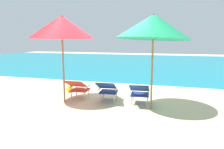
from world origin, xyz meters
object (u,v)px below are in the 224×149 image
lounge_chair_left (78,87)px  beach_umbrella_left (62,27)px  lounge_chair_right (140,92)px  beach_umbrella_right (153,27)px  beach_ball (69,89)px  lounge_chair_center (108,89)px

lounge_chair_left → beach_umbrella_left: 1.89m
lounge_chair_right → beach_umbrella_right: beach_umbrella_right is taller
beach_umbrella_right → lounge_chair_right: bearing=146.3°
lounge_chair_right → beach_umbrella_left: beach_umbrella_left is taller
beach_umbrella_left → beach_ball: beach_umbrella_left is taller
lounge_chair_left → beach_umbrella_left: size_ratio=0.35×
beach_ball → lounge_chair_right: bearing=-17.0°
lounge_chair_right → beach_ball: (-2.67, 0.82, -0.28)m
lounge_chair_center → beach_umbrella_right: size_ratio=0.34×
lounge_chair_right → beach_ball: lounge_chair_right is taller
beach_umbrella_left → lounge_chair_right: bearing=8.0°
beach_umbrella_right → beach_umbrella_left: bearing=-178.2°
lounge_chair_center → beach_ball: bearing=155.2°
beach_umbrella_left → lounge_chair_left: bearing=46.9°
lounge_chair_right → beach_umbrella_left: (-2.23, -0.31, 1.83)m
beach_ball → beach_umbrella_right: bearing=-19.2°
lounge_chair_right → beach_umbrella_left: bearing=-172.0°
beach_umbrella_left → beach_ball: (-0.44, 1.13, -2.11)m
lounge_chair_center → beach_umbrella_left: beach_umbrella_left is taller
lounge_chair_left → beach_ball: bearing=132.4°
lounge_chair_center → lounge_chair_right: size_ratio=1.00×
lounge_chair_left → lounge_chair_center: (0.96, 0.03, 0.00)m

